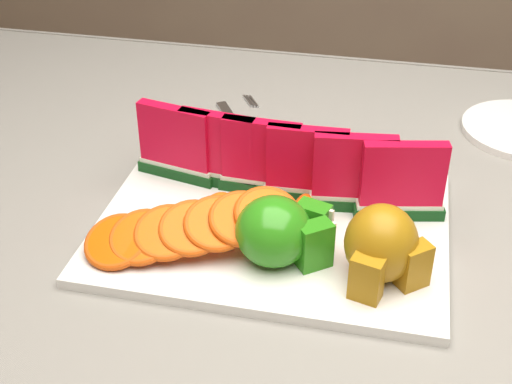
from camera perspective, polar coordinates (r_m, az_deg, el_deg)
The scene contains 10 objects.
table at distance 0.91m, azimuth 7.69°, elevation -8.35°, with size 1.40×0.90×0.75m.
tablecloth at distance 0.87m, azimuth 8.00°, elevation -5.26°, with size 1.53×1.03×0.20m.
platter at distance 0.83m, azimuth 1.33°, elevation -2.73°, with size 0.40×0.30×0.01m.
apple_cluster at distance 0.76m, azimuth 1.97°, elevation -3.22°, with size 0.12×0.10×0.08m.
pear_cluster at distance 0.74m, azimuth 10.06°, elevation -4.34°, with size 0.10×0.10×0.08m.
fork at distance 1.05m, azimuth -1.41°, elevation 5.40°, with size 0.10×0.18×0.00m.
watermelon_row at distance 0.85m, azimuth 2.24°, elevation 2.33°, with size 0.39×0.07×0.10m.
orange_fan_front at distance 0.77m, azimuth -5.14°, elevation -2.86°, with size 0.25×0.14×0.06m.
orange_fan_back at distance 0.93m, azimuth 2.46°, elevation 3.35°, with size 0.28×0.10×0.04m.
tangerine_segments at distance 0.83m, azimuth 0.94°, elevation -1.38°, with size 0.16×0.07×0.02m.
Camera 1 is at (0.03, -0.68, 1.25)m, focal length 50.00 mm.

